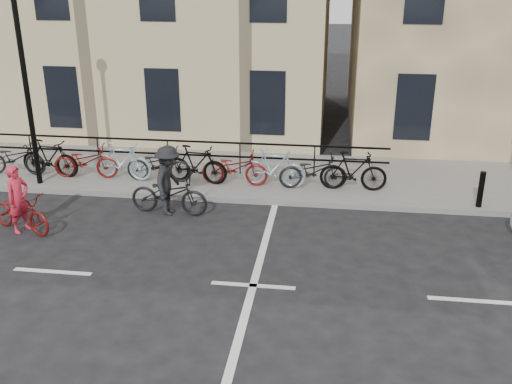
# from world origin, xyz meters

# --- Properties ---
(ground) EXTENTS (120.00, 120.00, 0.00)m
(ground) POSITION_xyz_m (0.00, 0.00, 0.00)
(ground) COLOR black
(ground) RESTS_ON ground
(sidewalk) EXTENTS (46.00, 4.00, 0.15)m
(sidewalk) POSITION_xyz_m (-4.00, 6.00, 0.07)
(sidewalk) COLOR slate
(sidewalk) RESTS_ON ground
(lamp_post) EXTENTS (0.36, 0.36, 5.28)m
(lamp_post) POSITION_xyz_m (-6.50, 4.40, 3.49)
(lamp_post) COLOR black
(lamp_post) RESTS_ON sidewalk
(bollard_east) EXTENTS (0.14, 0.14, 0.90)m
(bollard_east) POSITION_xyz_m (5.00, 4.25, 0.60)
(bollard_east) COLOR black
(bollard_east) RESTS_ON sidewalk
(parked_bikes) EXTENTS (11.45, 1.23, 1.05)m
(parked_bikes) POSITION_xyz_m (-2.82, 5.04, 0.65)
(parked_bikes) COLOR black
(parked_bikes) RESTS_ON sidewalk
(cyclist_pink) EXTENTS (1.86, 1.20, 1.56)m
(cyclist_pink) POSITION_xyz_m (-5.56, 1.73, 0.54)
(cyclist_pink) COLOR #650F0D
(cyclist_pink) RESTS_ON ground
(cyclist_dark) EXTENTS (1.97, 1.15, 1.72)m
(cyclist_dark) POSITION_xyz_m (-2.50, 3.17, 0.68)
(cyclist_dark) COLOR black
(cyclist_dark) RESTS_ON ground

